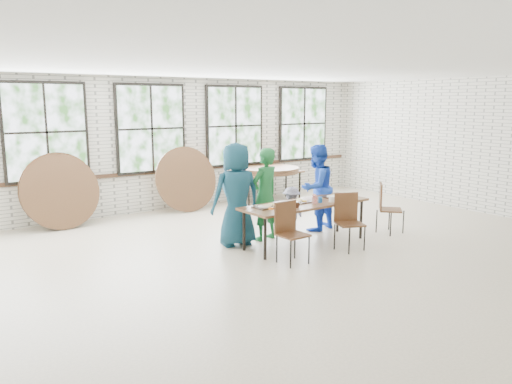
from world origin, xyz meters
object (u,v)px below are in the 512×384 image
(dining_table, at_px, (305,206))
(storage_table, at_px, (268,174))
(chair_near_left, at_px, (289,227))
(chair_near_right, at_px, (348,216))

(dining_table, relative_size, storage_table, 1.31)
(dining_table, relative_size, chair_near_left, 2.56)
(storage_table, bearing_deg, chair_near_left, -127.12)
(dining_table, height_order, storage_table, same)
(storage_table, bearing_deg, dining_table, -121.31)
(chair_near_right, bearing_deg, dining_table, 147.28)
(dining_table, bearing_deg, storage_table, 60.83)
(chair_near_left, bearing_deg, storage_table, 55.81)
(chair_near_left, bearing_deg, dining_table, 33.89)
(dining_table, xyz_separation_m, chair_near_right, (0.42, -0.61, -0.13))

